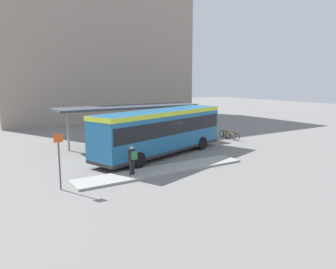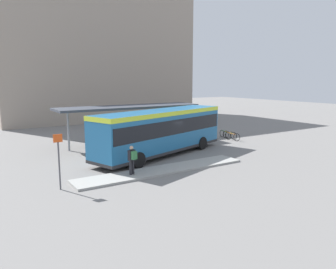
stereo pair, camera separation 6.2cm
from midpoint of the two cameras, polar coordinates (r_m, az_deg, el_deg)
The scene contains 12 objects.
ground_plane at distance 23.79m, azimuth -1.09°, elevation -3.61°, with size 120.00×120.00×0.00m, color slate.
curb_island at distance 19.74m, azimuth -0.72°, elevation -6.19°, with size 10.96×1.80×0.12m.
city_bus at distance 23.44m, azimuth -1.09°, elevation 0.92°, with size 11.65×5.85×3.26m.
pedestrian_waiting at distance 18.46m, azimuth -6.17°, elevation -4.13°, with size 0.46×0.50×1.65m.
bicycle_orange at distance 30.07m, azimuth 11.20°, elevation -0.31°, with size 0.48×1.69×0.73m.
bicycle_yellow at distance 30.81m, azimuth 10.76°, elevation -0.10°, with size 0.48×1.59×0.69m.
bicycle_green at distance 31.34m, azimuth 9.94°, elevation 0.08°, with size 0.48×1.59×0.69m.
station_shelter at distance 27.73m, azimuth -6.64°, elevation 4.72°, with size 12.26×3.02×3.24m.
potted_planter_near_shelter at distance 24.50m, azimuth -10.76°, elevation -1.77°, with size 0.93×0.93×1.32m.
potted_planter_far_side at distance 27.50m, azimuth 2.94°, elevation -0.33°, with size 1.03×1.03×1.39m.
platform_sign at distance 16.94m, azimuth -18.37°, elevation -4.09°, with size 0.44×0.08×2.80m.
station_building at distance 49.04m, azimuth -13.20°, elevation 13.44°, with size 25.66×13.85×17.94m.
Camera 2 is at (-12.11, -19.75, 5.40)m, focal length 35.00 mm.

